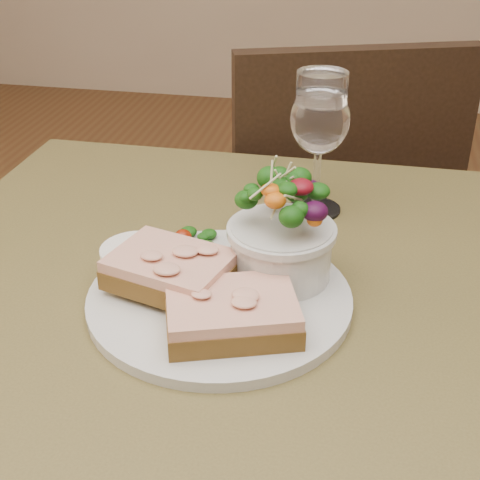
% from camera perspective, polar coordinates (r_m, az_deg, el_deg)
% --- Properties ---
extents(cafe_table, '(0.80, 0.80, 0.75)m').
position_cam_1_polar(cafe_table, '(0.79, -0.69, -10.78)').
color(cafe_table, '#4F4422').
rests_on(cafe_table, ground).
extents(chair_far, '(0.54, 0.54, 0.90)m').
position_cam_1_polar(chair_far, '(1.54, 6.46, -4.95)').
color(chair_far, black).
rests_on(chair_far, ground).
extents(dinner_plate, '(0.28, 0.28, 0.01)m').
position_cam_1_polar(dinner_plate, '(0.72, -1.75, -4.97)').
color(dinner_plate, silver).
rests_on(dinner_plate, cafe_table).
extents(sandwich_front, '(0.15, 0.13, 0.03)m').
position_cam_1_polar(sandwich_front, '(0.65, -0.71, -6.24)').
color(sandwich_front, '#452D12').
rests_on(sandwich_front, dinner_plate).
extents(sandwich_back, '(0.14, 0.12, 0.03)m').
position_cam_1_polar(sandwich_back, '(0.71, -5.92, -2.54)').
color(sandwich_back, '#452D12').
rests_on(sandwich_back, dinner_plate).
extents(ramekin, '(0.07, 0.07, 0.04)m').
position_cam_1_polar(ramekin, '(0.74, -8.79, -1.73)').
color(ramekin, white).
rests_on(ramekin, dinner_plate).
extents(salad_bowl, '(0.11, 0.11, 0.13)m').
position_cam_1_polar(salad_bowl, '(0.71, 3.58, 1.03)').
color(salad_bowl, silver).
rests_on(salad_bowl, dinner_plate).
extents(garnish, '(0.05, 0.04, 0.02)m').
position_cam_1_polar(garnish, '(0.80, -4.09, 0.11)').
color(garnish, black).
rests_on(garnish, dinner_plate).
extents(wine_glass, '(0.08, 0.08, 0.18)m').
position_cam_1_polar(wine_glass, '(0.86, 6.83, 9.85)').
color(wine_glass, white).
rests_on(wine_glass, cafe_table).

